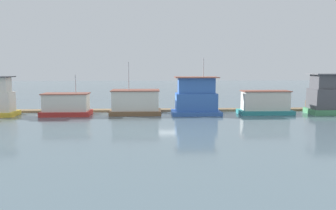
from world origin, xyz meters
name	(u,v)px	position (x,y,z in m)	size (l,w,h in m)	color
ground_plane	(168,114)	(0.00, 0.00, 0.00)	(200.00, 200.00, 0.00)	slate
dock_walkway	(167,110)	(0.00, 3.26, 0.15)	(59.60, 1.61, 0.30)	#846B4C
houseboat_red	(66,105)	(-13.36, -0.22, 1.39)	(6.36, 3.28, 5.36)	red
houseboat_brown	(136,102)	(-4.30, 0.52, 1.58)	(6.81, 3.95, 7.00)	brown
houseboat_blue	(196,98)	(3.83, 0.04, 2.20)	(6.53, 4.08, 7.60)	#3866B7
houseboat_teal	(265,103)	(13.28, -0.02, 1.46)	(7.16, 3.37, 3.18)	teal
houseboat_green	(336,95)	(22.92, -0.35, 2.53)	(7.36, 3.64, 9.17)	#4C9360
mooring_post_far_left	(306,106)	(20.07, 2.20, 0.79)	(0.30, 0.30, 1.57)	brown
mooring_post_centre	(214,106)	(6.71, 2.20, 0.80)	(0.32, 0.32, 1.59)	brown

